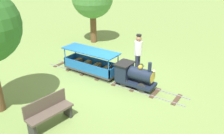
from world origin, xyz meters
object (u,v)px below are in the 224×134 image
object	(u,v)px
locomotive	(134,75)
conductor_person	(138,51)
park_bench	(49,112)
passenger_car	(91,64)

from	to	relation	value
locomotive	conductor_person	distance (m)	1.26
conductor_person	park_bench	xyz separation A→B (m)	(4.24, -0.43, -0.54)
passenger_car	park_bench	size ratio (longest dim) A/B	1.75
conductor_person	park_bench	distance (m)	4.30
park_bench	conductor_person	bearing A→B (deg)	174.15
conductor_person	park_bench	bearing A→B (deg)	-5.85
locomotive	park_bench	bearing A→B (deg)	-15.21
passenger_car	conductor_person	distance (m)	1.94
passenger_car	park_bench	world-z (taller)	passenger_car
park_bench	passenger_car	bearing A→B (deg)	-161.12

